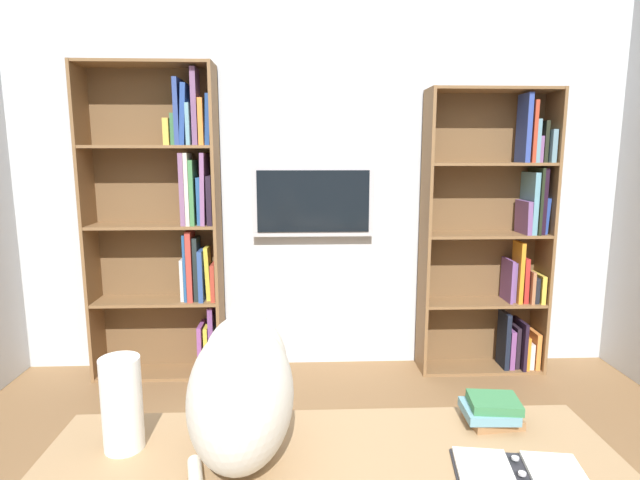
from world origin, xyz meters
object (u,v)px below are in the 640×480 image
bookshelf_left (500,239)px  cat (243,383)px  wall_mounted_tv (313,201)px  paper_towel_roll (122,404)px  open_binder (522,477)px  desk_book_stack (492,411)px  bookshelf_right (173,222)px

bookshelf_left → cat: bookshelf_left is taller
wall_mounted_tv → paper_towel_roll: (0.59, 2.31, -0.34)m
cat → open_binder: (-0.72, 0.16, -0.19)m
paper_towel_roll → desk_book_stack: (-1.08, -0.09, -0.09)m
bookshelf_right → open_binder: 2.84m
wall_mounted_tv → open_binder: bearing=100.5°
bookshelf_right → wall_mounted_tv: size_ratio=2.50×
bookshelf_right → desk_book_stack: bearing=124.5°
cat → wall_mounted_tv: bearing=-96.2°
open_binder → cat: bearing=-12.6°
open_binder → bookshelf_left: bearing=-110.2°
wall_mounted_tv → desk_book_stack: bearing=102.3°
bookshelf_right → cat: size_ratio=3.60×
bookshelf_right → open_binder: (-1.45, 2.42, -0.34)m
open_binder → paper_towel_roll: bearing=-10.0°
wall_mounted_tv → paper_towel_roll: wall_mounted_tv is taller
paper_towel_roll → open_binder: bearing=170.0°
bookshelf_left → paper_towel_roll: size_ratio=7.64×
desk_book_stack → bookshelf_right: bearing=-55.5°
wall_mounted_tv → paper_towel_roll: size_ratio=3.28×
cat → open_binder: bearing=167.4°
cat → open_binder: 0.76m
bookshelf_right → paper_towel_roll: 2.28m
paper_towel_roll → bookshelf_left: bearing=-131.1°
paper_towel_roll → bookshelf_right: bearing=-79.9°
bookshelf_left → wall_mounted_tv: bookshelf_left is taller
cat → desk_book_stack: bearing=-171.4°
cat → paper_towel_roll: cat is taller
cat → desk_book_stack: size_ratio=3.45×
bookshelf_right → bookshelf_left: bearing=180.0°
wall_mounted_tv → bookshelf_right: bearing=4.7°
bookshelf_left → desk_book_stack: bookshelf_left is taller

